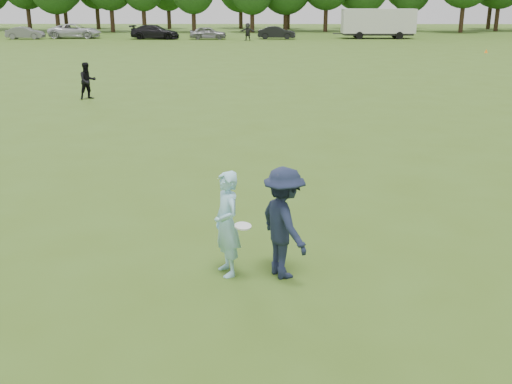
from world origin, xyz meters
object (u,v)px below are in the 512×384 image
(car_b, at_px, (25,33))
(car_c, at_px, (75,31))
(player_far_d, at_px, (248,32))
(player_far_a, at_px, (88,81))
(car_e, at_px, (208,33))
(car_f, at_px, (277,33))
(defender, at_px, (284,223))
(car_d, at_px, (155,32))
(field_cone, at_px, (486,51))
(thrower, at_px, (227,224))
(cargo_trailer, at_px, (378,22))

(car_b, bearing_deg, car_c, -74.28)
(car_c, bearing_deg, player_far_d, -103.19)
(player_far_a, relative_size, car_e, 0.41)
(car_b, height_order, car_f, car_f)
(defender, xyz_separation_m, car_d, (-12.28, 59.00, -0.15))
(defender, height_order, player_far_a, defender)
(car_b, height_order, field_cone, car_b)
(thrower, bearing_deg, defender, 62.38)
(cargo_trailer, bearing_deg, player_far_a, -115.96)
(player_far_d, xyz_separation_m, car_c, (-19.56, 3.52, -0.12))
(player_far_d, bearing_deg, car_d, -178.49)
(car_f, relative_size, field_cone, 13.75)
(thrower, height_order, player_far_d, player_far_d)
(player_far_d, relative_size, car_c, 0.32)
(car_b, height_order, cargo_trailer, cargo_trailer)
(car_c, bearing_deg, car_e, -98.75)
(car_f, height_order, field_cone, car_f)
(player_far_d, xyz_separation_m, cargo_trailer, (14.46, 3.46, 0.87))
(car_c, xyz_separation_m, car_e, (15.15, -1.53, -0.11))
(field_cone, bearing_deg, car_c, 155.16)
(thrower, distance_m, car_e, 59.07)
(player_far_a, bearing_deg, cargo_trailer, 27.02)
(car_c, height_order, car_f, car_c)
(car_c, height_order, cargo_trailer, cargo_trailer)
(car_c, height_order, car_d, car_c)
(car_c, distance_m, car_e, 15.22)
(car_e, distance_m, field_cone, 29.80)
(car_d, relative_size, field_cone, 17.66)
(cargo_trailer, bearing_deg, defender, -101.67)
(player_far_a, height_order, field_cone, player_far_a)
(defender, distance_m, car_e, 59.22)
(car_b, bearing_deg, defender, -157.18)
(thrower, relative_size, car_e, 0.44)
(defender, relative_size, cargo_trailer, 0.20)
(car_d, bearing_deg, car_c, 85.28)
(player_far_d, distance_m, car_e, 4.84)
(thrower, distance_m, car_d, 60.02)
(car_d, bearing_deg, field_cone, -115.23)
(defender, bearing_deg, player_far_d, -25.02)
(thrower, distance_m, defender, 0.92)
(car_c, bearing_deg, thrower, -164.10)
(car_c, relative_size, car_e, 1.42)
(defender, relative_size, car_e, 0.46)
(thrower, bearing_deg, car_e, 161.46)
(thrower, distance_m, car_f, 59.29)
(player_far_d, height_order, car_e, player_far_d)
(car_d, height_order, car_f, car_d)
(car_e, relative_size, cargo_trailer, 0.45)
(player_far_d, height_order, car_c, player_far_d)
(defender, distance_m, car_b, 64.58)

